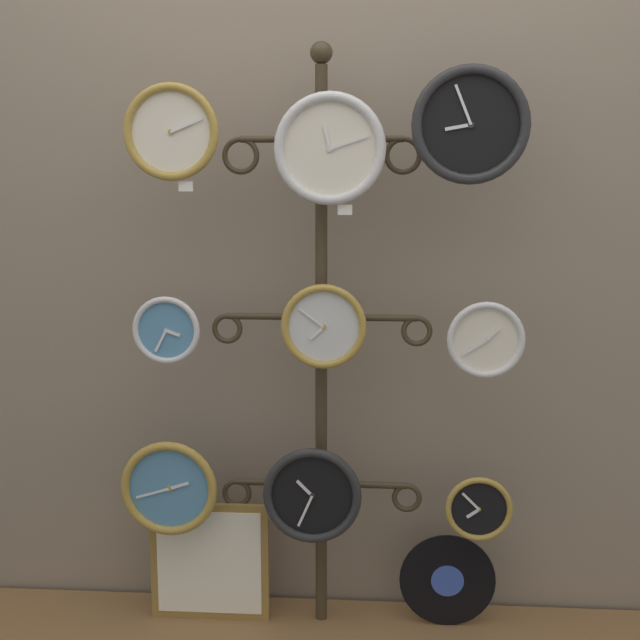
% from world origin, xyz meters
% --- Properties ---
extents(shop_wall, '(4.40, 0.04, 2.80)m').
position_xyz_m(shop_wall, '(0.00, 0.57, 1.40)').
color(shop_wall, gray).
rests_on(shop_wall, ground_plane).
extents(low_shelf, '(2.20, 0.36, 0.06)m').
position_xyz_m(low_shelf, '(0.00, 0.35, 0.03)').
color(low_shelf, brown).
rests_on(low_shelf, ground_plane).
extents(display_stand, '(0.65, 0.42, 1.78)m').
position_xyz_m(display_stand, '(0.00, 0.41, 0.52)').
color(display_stand, '#382D1E').
rests_on(display_stand, ground_plane).
extents(clock_top_left, '(0.27, 0.04, 0.27)m').
position_xyz_m(clock_top_left, '(-0.40, 0.30, 1.53)').
color(clock_top_left, silver).
extents(clock_top_center, '(0.31, 0.04, 0.31)m').
position_xyz_m(clock_top_center, '(0.03, 0.32, 1.49)').
color(clock_top_center, silver).
extents(clock_top_right, '(0.32, 0.04, 0.32)m').
position_xyz_m(clock_top_right, '(0.41, 0.30, 1.55)').
color(clock_top_right, black).
extents(clock_middle_left, '(0.20, 0.04, 0.20)m').
position_xyz_m(clock_middle_left, '(-0.44, 0.33, 0.98)').
color(clock_middle_left, '#4C84B2').
extents(clock_middle_center, '(0.24, 0.04, 0.24)m').
position_xyz_m(clock_middle_center, '(0.01, 0.33, 0.99)').
color(clock_middle_center, silver).
extents(clock_middle_right, '(0.22, 0.04, 0.22)m').
position_xyz_m(clock_middle_right, '(0.46, 0.30, 0.97)').
color(clock_middle_right, silver).
extents(clock_bottom_left, '(0.29, 0.04, 0.29)m').
position_xyz_m(clock_bottom_left, '(-0.44, 0.31, 0.51)').
color(clock_bottom_left, '#4C84B2').
extents(clock_bottom_center, '(0.29, 0.04, 0.29)m').
position_xyz_m(clock_bottom_center, '(-0.02, 0.31, 0.50)').
color(clock_bottom_center, black).
extents(clock_bottom_right, '(0.19, 0.04, 0.19)m').
position_xyz_m(clock_bottom_right, '(0.46, 0.33, 0.46)').
color(clock_bottom_right, black).
extents(vinyl_record, '(0.29, 0.01, 0.29)m').
position_xyz_m(vinyl_record, '(0.38, 0.39, 0.21)').
color(vinyl_record, black).
rests_on(vinyl_record, low_shelf).
extents(picture_frame, '(0.37, 0.02, 0.37)m').
position_xyz_m(picture_frame, '(-0.34, 0.39, 0.25)').
color(picture_frame, olive).
rests_on(picture_frame, low_shelf).
extents(price_tag_upper, '(0.04, 0.00, 0.03)m').
position_xyz_m(price_tag_upper, '(-0.37, 0.29, 1.39)').
color(price_tag_upper, white).
extents(price_tag_mid, '(0.04, 0.00, 0.03)m').
position_xyz_m(price_tag_mid, '(0.07, 0.32, 1.32)').
color(price_tag_mid, white).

